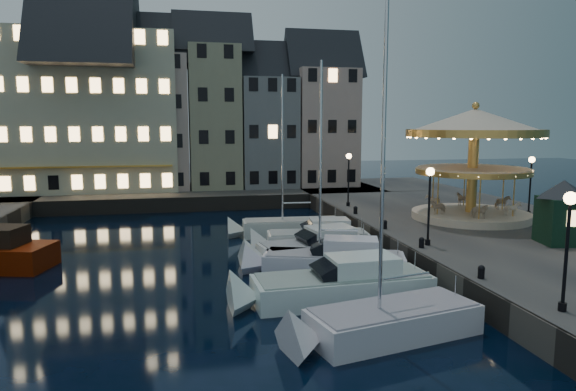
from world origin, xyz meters
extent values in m
plane|color=black|center=(0.00, 0.00, 0.00)|extent=(160.00, 160.00, 0.00)
cube|color=#474442|center=(14.00, 6.00, 0.65)|extent=(16.00, 56.00, 1.30)
cube|color=#474442|center=(-8.00, 28.00, 0.65)|extent=(44.00, 12.00, 1.30)
cube|color=#47423A|center=(6.00, 6.00, 0.65)|extent=(0.15, 44.00, 1.30)
cube|color=#47423A|center=(-6.00, 22.00, 0.65)|extent=(48.00, 0.15, 1.30)
cylinder|color=black|center=(7.20, -9.00, 1.45)|extent=(0.28, 0.28, 0.30)
cylinder|color=black|center=(7.20, -9.00, 3.20)|extent=(0.12, 0.12, 3.80)
sphere|color=#FFD18C|center=(7.20, -9.00, 5.25)|extent=(0.44, 0.44, 0.44)
cylinder|color=black|center=(7.20, 1.00, 1.45)|extent=(0.28, 0.28, 0.30)
cylinder|color=black|center=(7.20, 1.00, 3.20)|extent=(0.12, 0.12, 3.80)
sphere|color=#FFD18C|center=(7.20, 1.00, 5.25)|extent=(0.44, 0.44, 0.44)
cylinder|color=black|center=(7.20, 14.50, 1.45)|extent=(0.28, 0.28, 0.30)
cylinder|color=black|center=(7.20, 14.50, 3.20)|extent=(0.12, 0.12, 3.80)
sphere|color=#FFD18C|center=(7.20, 14.50, 5.25)|extent=(0.44, 0.44, 0.44)
cylinder|color=black|center=(18.50, 8.00, 1.45)|extent=(0.28, 0.28, 0.30)
cylinder|color=black|center=(18.50, 8.00, 3.20)|extent=(0.12, 0.12, 3.80)
sphere|color=#FFD18C|center=(18.50, 8.00, 5.25)|extent=(0.44, 0.44, 0.44)
cylinder|color=black|center=(6.60, -5.00, 1.50)|extent=(0.28, 0.28, 0.40)
sphere|color=black|center=(6.60, -5.00, 1.72)|extent=(0.30, 0.30, 0.30)
cylinder|color=black|center=(6.60, 0.50, 1.50)|extent=(0.28, 0.28, 0.40)
sphere|color=black|center=(6.60, 0.50, 1.72)|extent=(0.30, 0.30, 0.30)
cylinder|color=black|center=(6.60, 5.50, 1.50)|extent=(0.28, 0.28, 0.40)
sphere|color=black|center=(6.60, 5.50, 1.72)|extent=(0.30, 0.30, 0.30)
cylinder|color=black|center=(6.60, 11.00, 1.50)|extent=(0.28, 0.28, 0.40)
sphere|color=black|center=(6.60, 11.00, 1.72)|extent=(0.30, 0.30, 0.30)
cube|color=gray|center=(-19.50, 30.00, 6.80)|extent=(5.00, 8.00, 11.00)
cube|color=slate|center=(-14.05, 30.00, 7.30)|extent=(5.60, 8.00, 12.00)
cube|color=#B69B90|center=(-8.00, 30.00, 7.80)|extent=(6.20, 8.00, 13.00)
cube|color=gray|center=(-2.25, 30.00, 8.30)|extent=(5.00, 8.00, 14.00)
cube|color=slate|center=(3.20, 30.00, 6.80)|extent=(5.60, 8.00, 11.00)
cube|color=#B99A8F|center=(9.25, 30.00, 7.30)|extent=(6.20, 8.00, 12.00)
cube|color=beige|center=(-14.00, 30.00, 8.80)|extent=(16.00, 9.00, 15.00)
cube|color=silver|center=(1.85, -7.00, 0.45)|extent=(6.72, 3.75, 1.30)
cube|color=gray|center=(1.85, -7.00, 1.12)|extent=(6.37, 3.49, 0.10)
cylinder|color=silver|center=(1.23, -7.14, 6.65)|extent=(0.14, 0.14, 11.11)
cube|color=silver|center=(1.18, -2.87, 0.45)|extent=(7.93, 2.95, 1.30)
cube|color=gray|center=(1.18, -2.87, 1.12)|extent=(7.53, 2.72, 0.10)
cube|color=silver|center=(2.12, -2.83, 1.55)|extent=(3.05, 2.08, 0.80)
cube|color=black|center=(0.56, -2.90, 1.45)|extent=(1.37, 1.88, 0.99)
cube|color=silver|center=(1.93, 0.90, 0.45)|extent=(7.49, 4.27, 1.30)
cube|color=gray|center=(1.93, 0.90, 1.12)|extent=(7.09, 4.00, 0.10)
cube|color=silver|center=(2.75, 0.63, 1.55)|extent=(3.09, 2.37, 0.80)
cube|color=black|center=(1.39, 1.08, 1.45)|extent=(1.61, 1.79, 0.95)
cylinder|color=silver|center=(1.25, 1.12, 5.94)|extent=(0.14, 0.14, 9.67)
cube|color=silver|center=(1.79, 3.56, 0.45)|extent=(6.88, 3.59, 1.30)
cube|color=gray|center=(1.79, 3.56, 1.12)|extent=(6.53, 3.34, 0.10)
cube|color=silver|center=(2.57, 3.70, 1.55)|extent=(2.77, 2.28, 0.80)
cube|color=black|center=(1.27, 3.47, 1.45)|extent=(1.41, 1.92, 0.91)
cube|color=silver|center=(2.49, 6.19, 0.45)|extent=(6.33, 2.67, 1.30)
cube|color=gray|center=(2.49, 6.19, 1.12)|extent=(6.01, 2.48, 0.10)
cube|color=silver|center=(3.22, 6.12, 1.55)|extent=(2.48, 1.77, 0.80)
cube|color=black|center=(2.00, 6.24, 1.45)|extent=(1.21, 1.54, 0.89)
cube|color=silver|center=(1.83, 10.58, 0.45)|extent=(6.94, 2.41, 1.30)
cube|color=gray|center=(1.83, 10.58, 1.12)|extent=(6.59, 2.23, 0.10)
cylinder|color=silver|center=(1.15, 10.62, 5.70)|extent=(0.14, 0.14, 9.20)
cube|color=black|center=(-15.25, 5.64, 1.75)|extent=(2.83, 2.53, 1.09)
cylinder|color=beige|center=(13.65, 7.53, 1.54)|extent=(7.84, 7.84, 0.49)
cylinder|color=gold|center=(13.65, 7.53, 4.83)|extent=(0.69, 0.69, 6.08)
cylinder|color=beige|center=(13.65, 7.53, 4.73)|extent=(7.25, 7.25, 0.18)
cylinder|color=gold|center=(13.65, 7.53, 4.55)|extent=(7.53, 7.53, 0.34)
cone|color=beige|center=(13.65, 7.53, 7.96)|extent=(9.01, 9.01, 1.57)
cylinder|color=gold|center=(13.65, 7.53, 7.13)|extent=(9.01, 9.01, 0.49)
sphere|color=gold|center=(13.65, 7.53, 8.94)|extent=(0.49, 0.49, 0.49)
imported|color=beige|center=(16.27, 8.34, 2.28)|extent=(1.64, 1.18, 0.98)
cube|color=black|center=(14.40, -0.14, 2.56)|extent=(2.46, 2.46, 2.52)
pyramid|color=black|center=(14.40, -0.14, 4.76)|extent=(3.36, 3.36, 0.94)
camera|label=1|loc=(-5.56, -23.77, 7.72)|focal=32.00mm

